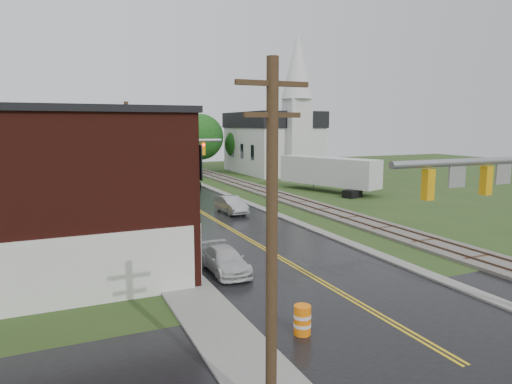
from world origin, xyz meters
TOP-DOWN VIEW (x-y plane):
  - ground at (0.00, 0.00)m, footprint 160.00×160.00m
  - main_road at (0.00, 30.00)m, footprint 10.00×90.00m
  - cross_road at (0.00, 2.00)m, footprint 60.00×9.00m
  - curb_right at (5.40, 35.00)m, footprint 0.80×70.00m
  - sidewalk_left at (-6.20, 25.00)m, footprint 2.40×50.00m
  - brick_building at (-12.48, 15.00)m, footprint 14.30×10.30m
  - yellow_house at (-11.00, 26.00)m, footprint 8.00×7.00m
  - darkred_building at (-10.00, 35.00)m, footprint 7.00×6.00m
  - church at (20.00, 53.74)m, footprint 10.40×18.40m
  - railroad at (10.00, 35.00)m, footprint 3.20×80.00m
  - traffic_signal_near at (3.47, 2.00)m, footprint 7.34×0.30m
  - traffic_signal_far at (-3.47, 27.00)m, footprint 7.34×0.43m
  - utility_pole_a at (-6.80, 0.00)m, footprint 1.80×0.28m
  - utility_pole_b at (-6.80, 22.00)m, footprint 1.80×0.28m
  - utility_pole_c at (-6.80, 44.00)m, footprint 1.80×0.28m
  - tree_left_c at (-13.85, 39.90)m, footprint 6.00×6.00m
  - tree_left_e at (-8.85, 45.90)m, footprint 6.40×6.40m
  - suv_dark at (3.23, 42.94)m, footprint 2.40×4.75m
  - sedan_silver at (2.22, 26.37)m, footprint 1.68×4.38m
  - pickup_white at (-3.70, 11.75)m, footprint 1.78×4.27m
  - semi_trailer at (16.74, 33.64)m, footprint 6.58×12.39m
  - construction_barrel at (-3.61, 4.00)m, footprint 0.72×0.72m

SIDE VIEW (x-z plane):
  - ground at x=0.00m, z-range 0.00..0.00m
  - main_road at x=0.00m, z-range -0.01..0.01m
  - cross_road at x=0.00m, z-range -0.01..0.01m
  - curb_right at x=5.40m, z-range -0.06..0.06m
  - sidewalk_left at x=-6.20m, z-range -0.06..0.06m
  - railroad at x=10.00m, z-range -0.04..0.26m
  - construction_barrel at x=-3.61m, z-range 0.00..1.10m
  - pickup_white at x=-3.70m, z-range 0.00..1.23m
  - suv_dark at x=3.23m, z-range 0.00..1.29m
  - sedan_silver at x=2.22m, z-range 0.00..1.42m
  - darkred_building at x=-10.00m, z-range 0.00..4.40m
  - semi_trailer at x=16.74m, z-range 0.36..4.21m
  - yellow_house at x=-11.00m, z-range 0.00..6.40m
  - brick_building at x=-12.48m, z-range 0.00..8.30m
  - tree_left_c at x=-13.85m, z-range 0.69..8.34m
  - utility_pole_a at x=-6.80m, z-range 0.22..9.22m
  - utility_pole_b at x=-6.80m, z-range 0.22..9.22m
  - utility_pole_c at x=-6.80m, z-range 0.22..9.22m
  - tree_left_e at x=-8.85m, z-range 0.73..8.89m
  - traffic_signal_near at x=3.47m, z-range 1.37..8.57m
  - traffic_signal_far at x=-3.47m, z-range 1.37..8.57m
  - church at x=20.00m, z-range -4.17..15.83m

